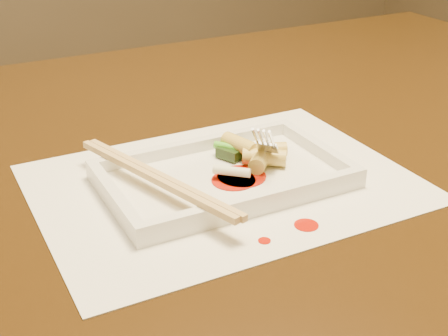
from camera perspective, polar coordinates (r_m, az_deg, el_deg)
name	(u,v)px	position (r m, az deg, el deg)	size (l,w,h in m)	color
table	(236,204)	(0.85, 1.15, -3.31)	(1.40, 0.90, 0.75)	black
placemat	(224,183)	(0.68, 0.00, -1.41)	(0.40, 0.30, 0.00)	white
sauce_splatter_a	(306,225)	(0.61, 7.54, -5.20)	(0.02, 0.02, 0.00)	#B91505
sauce_splatter_b	(264,241)	(0.58, 3.71, -6.65)	(0.01, 0.01, 0.00)	#B91505
plate_base	(224,179)	(0.68, 0.00, -1.06)	(0.26, 0.16, 0.01)	white
plate_rim_far	(195,145)	(0.73, -2.66, 2.08)	(0.26, 0.01, 0.01)	white
plate_rim_near	(258,200)	(0.62, 3.17, -2.97)	(0.26, 0.01, 0.01)	white
plate_rim_left	(114,196)	(0.63, -10.03, -2.54)	(0.01, 0.14, 0.01)	white
plate_rim_right	(319,148)	(0.73, 8.64, 1.78)	(0.01, 0.14, 0.01)	white
veg_piece	(235,150)	(0.72, 1.01, 1.65)	(0.04, 0.03, 0.01)	black
scallion_white	(232,171)	(0.66, 0.71, -0.29)	(0.01, 0.01, 0.04)	#EAEACC
scallion_green	(249,151)	(0.70, 2.29, 1.56)	(0.01, 0.01, 0.09)	green
chopstick_a	(153,178)	(0.64, -6.54, -0.90)	(0.01, 0.24, 0.01)	tan
chopstick_b	(160,176)	(0.64, -5.88, -0.75)	(0.01, 0.24, 0.01)	tan
fork	(273,97)	(0.69, 4.49, 6.52)	(0.09, 0.10, 0.14)	silver
sauce_blob_0	(242,176)	(0.68, 1.62, -0.77)	(0.05, 0.05, 0.00)	#B91505
sauce_blob_1	(234,180)	(0.67, 0.88, -1.13)	(0.05, 0.05, 0.00)	#B91505
rice_cake_0	(265,150)	(0.71, 3.81, 1.67)	(0.02, 0.02, 0.05)	#E1D369
rice_cake_1	(265,157)	(0.70, 3.72, 1.00)	(0.02, 0.02, 0.05)	#E1D369
rice_cake_2	(240,145)	(0.71, 1.48, 2.13)	(0.02, 0.02, 0.05)	#E1D369
rice_cake_3	(260,159)	(0.69, 3.32, 0.80)	(0.02, 0.02, 0.04)	#E1D369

